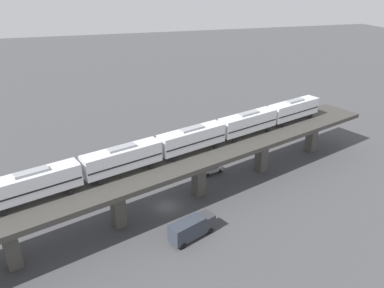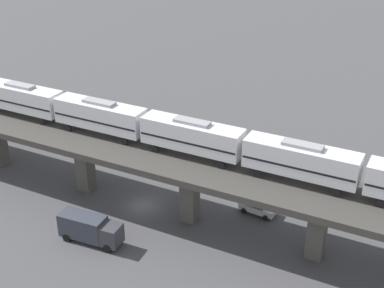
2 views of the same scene
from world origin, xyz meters
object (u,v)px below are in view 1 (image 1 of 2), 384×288
object	(u,v)px
street_car_red	(43,188)
subway_train	(192,138)
delivery_truck	(192,228)
street_lamp	(221,143)
street_car_silver	(211,168)

from	to	relation	value
street_car_red	subway_train	bearing A→B (deg)	74.23
street_car_red	delivery_truck	size ratio (longest dim) A/B	0.61
street_lamp	street_car_red	bearing A→B (deg)	-85.57
street_car_red	delivery_truck	distance (m)	28.73
street_car_red	street_lamp	size ratio (longest dim) A/B	0.66
street_car_silver	street_car_red	size ratio (longest dim) A/B	1.03
delivery_truck	street_lamp	distance (m)	25.26
subway_train	street_car_red	bearing A→B (deg)	-105.77
street_car_red	street_lamp	distance (m)	34.22
subway_train	street_car_red	size ratio (longest dim) A/B	13.09
street_car_silver	delivery_truck	xyz separation A→B (m)	(17.74, -9.14, 0.82)
street_car_silver	street_car_red	bearing A→B (deg)	-92.66
street_lamp	subway_train	bearing A→B (deg)	-42.70
street_lamp	delivery_truck	bearing A→B (deg)	-29.98
street_car_silver	delivery_truck	bearing A→B (deg)	-27.26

